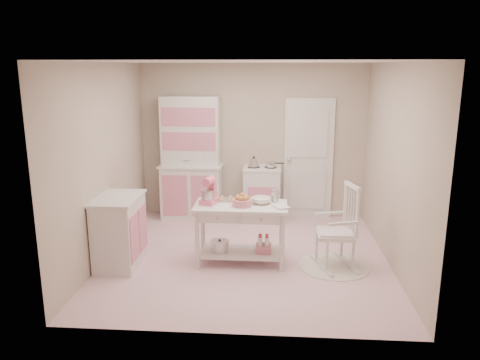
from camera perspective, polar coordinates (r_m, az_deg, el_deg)
name	(u,v)px	position (r m, az deg, el deg)	size (l,w,h in m)	color
room_shell	(246,138)	(6.04, 0.77, 5.15)	(3.84, 3.84, 2.62)	pink
door	(308,159)	(8.00, 8.35, 2.57)	(0.82, 0.05, 2.04)	silver
hutch	(191,158)	(7.89, -6.01, 2.63)	(1.06, 0.50, 2.08)	silver
stove	(262,194)	(7.86, 2.68, -1.70)	(0.62, 0.57, 0.92)	silver
base_cabinet	(119,231)	(6.31, -14.48, -6.05)	(0.54, 0.84, 0.92)	silver
lace_rug	(334,266)	(6.34, 11.35, -10.20)	(0.92, 0.92, 0.01)	white
rocking_chair	(336,226)	(6.14, 11.59, -5.55)	(0.48, 0.72, 1.10)	silver
work_table	(241,234)	(6.19, 0.10, -6.59)	(1.20, 0.60, 0.80)	silver
stand_mixer	(209,191)	(6.08, -3.84, -1.36)	(0.20, 0.28, 0.34)	pink
cookie_tray	(231,200)	(6.24, -1.16, -2.46)	(0.34, 0.24, 0.02)	silver
bread_basket	(242,203)	(6.00, 0.25, -2.77)	(0.25, 0.25, 0.09)	pink
mixing_bowl	(261,200)	(6.11, 2.58, -2.50)	(0.26, 0.26, 0.08)	white
metal_pitcher	(275,196)	(6.18, 4.28, -1.93)	(0.10, 0.10, 0.17)	silver
recipe_book	(276,207)	(5.93, 4.37, -3.36)	(0.16, 0.21, 0.02)	white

